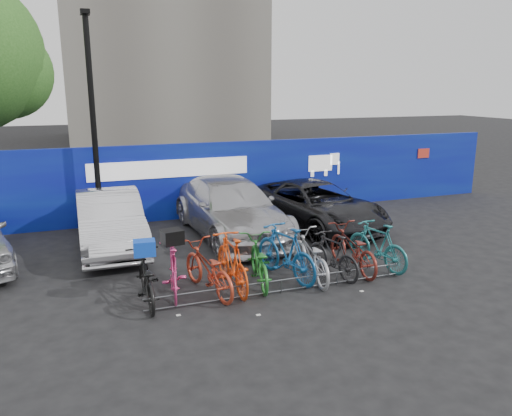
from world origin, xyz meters
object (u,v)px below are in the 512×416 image
bike_1 (174,269)px  lamppost (93,118)px  car_3 (315,205)px  bike_0 (146,279)px  bike_6 (310,256)px  bike_5 (286,252)px  bike_8 (352,249)px  bike_2 (208,269)px  bike_4 (259,261)px  car_1 (110,221)px  bike_rack (281,286)px  bike_7 (333,255)px  bike_9 (377,245)px  car_2 (231,208)px  bike_3 (232,262)px

bike_1 → lamppost: bearing=-69.4°
car_3 → bike_0: car_3 is taller
bike_6 → bike_1: bearing=1.0°
bike_5 → bike_8: 1.63m
bike_2 → bike_4: bike_2 is taller
bike_2 → bike_8: bike_2 is taller
car_1 → bike_8: 6.23m
bike_rack → bike_0: 2.72m
bike_4 → lamppost: bearing=-50.6°
bike_1 → bike_5: 2.47m
bike_1 → bike_6: bearing=-174.8°
bike_8 → bike_7: bearing=15.2°
bike_1 → bike_9: size_ratio=0.98×
bike_rack → bike_0: (-2.66, 0.47, 0.33)m
lamppost → bike_1: size_ratio=3.40×
car_2 → lamppost: bearing=151.3°
car_2 → bike_9: size_ratio=2.96×
car_2 → bike_2: size_ratio=2.71×
bike_1 → bike_9: bearing=-172.5°
bike_rack → bike_0: bearing=169.9°
bike_3 → bike_4: (0.62, 0.10, -0.09)m
car_2 → bike_1: bearing=-125.9°
bike_0 → bike_4: bike_4 is taller
bike_2 → bike_3: size_ratio=1.01×
lamppost → bike_4: bearing=-61.3°
car_3 → bike_9: bearing=-105.8°
bike_3 → bike_4: bike_3 is taller
car_1 → bike_5: car_1 is taller
car_2 → bike_5: (0.12, -3.65, -0.18)m
lamppost → bike_3: 6.51m
car_2 → bike_6: size_ratio=2.72×
bike_4 → bike_6: size_ratio=0.97×
bike_4 → bike_9: (2.93, -0.04, 0.04)m
bike_4 → bike_3: bearing=19.8°
car_3 → bike_2: bearing=-152.1°
car_3 → bike_8: car_3 is taller
bike_rack → bike_1: size_ratio=3.12×
bike_rack → bike_6: bike_6 is taller
bike_6 → bike_8: same height
bike_3 → bike_9: bike_3 is taller
bike_0 → bike_6: size_ratio=0.94×
bike_2 → bike_9: size_ratio=1.09×
lamppost → bike_2: lamppost is taller
car_1 → car_2: car_2 is taller
bike_rack → car_2: bearing=86.4°
bike_1 → bike_2: 0.69m
car_2 → bike_4: (-0.54, -3.72, -0.28)m
car_2 → car_3: (2.58, -0.16, -0.10)m
bike_6 → lamppost: bearing=-48.7°
car_1 → bike_5: size_ratio=2.21×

